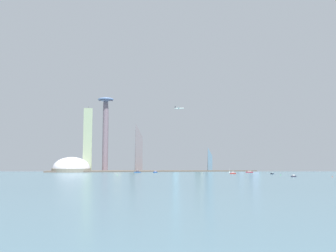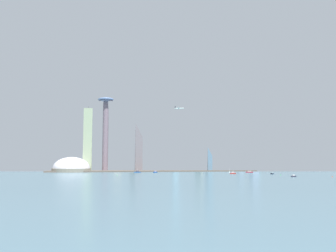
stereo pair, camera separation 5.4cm
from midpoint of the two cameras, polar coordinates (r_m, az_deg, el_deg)
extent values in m
plane|color=slate|center=(531.78, 12.66, -8.41)|extent=(6000.00, 6000.00, 0.00)
cube|color=#5F544A|center=(1001.41, 1.56, -7.06)|extent=(696.20, 65.76, 3.23)
cylinder|color=slate|center=(1010.57, -9.80, -1.44)|extent=(15.68, 15.68, 197.96)
ellipsoid|color=#5D78A6|center=(1022.36, -9.70, 4.10)|extent=(44.93, 44.93, 11.29)
torus|color=slate|center=(1021.70, -9.71, 3.88)|extent=(40.45, 40.45, 2.26)
cone|color=silver|center=(1031.75, -9.66, 6.81)|extent=(7.84, 7.84, 87.56)
cylinder|color=gray|center=(987.73, -14.94, -6.71)|extent=(100.12, 100.12, 9.42)
ellipsoid|color=silver|center=(987.63, -14.93, -6.44)|extent=(95.11, 95.11, 58.81)
cube|color=slate|center=(1023.04, 6.39, -2.74)|extent=(12.60, 27.17, 155.00)
cylinder|color=#4C4C51|center=(1031.13, 6.33, 2.16)|extent=(1.60, 1.60, 21.39)
cube|color=#95A782|center=(1016.58, -12.51, -2.12)|extent=(23.74, 15.58, 172.93)
cylinder|color=#4C4C51|center=(1027.00, -12.39, 3.36)|extent=(1.60, 1.60, 23.79)
cube|color=slate|center=(1007.88, -4.60, -2.13)|extent=(19.95, 13.11, 175.80)
cube|color=#BBB49E|center=(1042.88, -7.94, -5.71)|extent=(21.94, 13.71, 48.45)
cylinder|color=#4C4C51|center=(1043.48, -7.92, -3.57)|extent=(1.60, 1.60, 29.19)
cube|color=#85AEC6|center=(1061.83, 1.17, -2.26)|extent=(16.54, 15.42, 177.93)
cube|color=#4E596C|center=(1071.38, 1.16, 2.76)|extent=(9.92, 9.25, 9.88)
cube|color=slate|center=(1116.94, 13.50, -4.92)|extent=(23.27, 20.65, 74.86)
cube|color=slate|center=(1118.07, 13.45, -2.81)|extent=(13.96, 12.39, 7.35)
cube|color=#8B9FB9|center=(1070.56, 11.29, -5.26)|extent=(14.15, 14.76, 62.82)
cylinder|color=#4C4C51|center=(1071.74, 11.25, -2.78)|extent=(1.60, 1.60, 29.97)
cube|color=#9EA38E|center=(1083.21, 4.86, -4.59)|extent=(20.48, 18.13, 91.72)
cylinder|color=#4C4C51|center=(1085.58, 4.84, -1.65)|extent=(1.60, 1.60, 19.56)
cube|color=#B3A395|center=(1047.09, -5.44, -5.08)|extent=(20.21, 23.31, 72.40)
cube|color=#919FC4|center=(1056.06, 13.31, -4.81)|extent=(19.99, 26.91, 77.92)
cube|color=navy|center=(894.13, -2.02, -7.27)|extent=(11.89, 12.23, 2.02)
cube|color=#A095B1|center=(894.07, -2.02, -7.12)|extent=(5.97, 6.09, 2.72)
cube|color=#1D1E2F|center=(690.28, 19.12, -7.48)|extent=(9.17, 4.51, 1.83)
cube|color=silver|center=(690.20, 19.11, -7.31)|extent=(4.15, 2.87, 2.25)
cube|color=#A81C2E|center=(927.55, 12.68, -7.08)|extent=(17.19, 12.85, 1.98)
cube|color=silver|center=(927.50, 12.68, -6.96)|extent=(8.16, 6.63, 1.88)
cube|color=white|center=(894.29, 9.64, -7.19)|extent=(4.94, 7.89, 2.14)
cube|color=#90A4A4|center=(894.23, 9.64, -7.05)|extent=(2.70, 3.69, 2.42)
cylinder|color=silver|center=(894.12, 9.64, -6.77)|extent=(0.24, 0.24, 6.35)
cube|color=#244F87|center=(895.89, -4.81, -7.25)|extent=(17.36, 7.98, 2.13)
cube|color=#3D3A49|center=(895.82, -4.81, -7.09)|extent=(7.86, 4.92, 2.91)
cylinder|color=silver|center=(895.73, -4.81, -6.85)|extent=(0.24, 0.24, 4.61)
cube|color=#AB271E|center=(818.72, 10.17, -7.35)|extent=(13.23, 11.13, 2.03)
cube|color=silver|center=(818.65, 10.17, -7.18)|extent=(6.54, 5.98, 2.60)
cylinder|color=silver|center=(818.56, 10.16, -6.96)|extent=(0.24, 0.24, 3.81)
cube|color=#121C34|center=(821.02, 16.06, -7.22)|extent=(3.79, 12.17, 1.80)
cube|color=#92A8AE|center=(820.97, 16.05, -7.10)|extent=(2.51, 5.39, 1.54)
cylinder|color=silver|center=(820.90, 16.05, -6.92)|extent=(0.24, 0.24, 3.76)
cone|color=green|center=(712.77, -8.02, -7.67)|extent=(1.01, 1.01, 1.72)
cone|color=green|center=(755.58, 17.28, -7.34)|extent=(1.81, 1.81, 1.87)
cone|color=#E54C19|center=(699.67, 24.39, -7.23)|extent=(1.10, 1.10, 2.52)
cylinder|color=silver|center=(931.26, 1.73, 2.77)|extent=(22.52, 11.29, 2.77)
sphere|color=silver|center=(929.34, 2.43, 2.79)|extent=(2.77, 2.77, 2.77)
cube|color=silver|center=(931.45, 1.73, 2.85)|extent=(12.70, 25.51, 0.50)
cube|color=silver|center=(933.05, 1.14, 2.78)|extent=(5.42, 9.33, 0.40)
cube|color=#2D333D|center=(933.56, 1.14, 2.99)|extent=(2.14, 1.26, 5.00)
camera|label=1|loc=(0.03, -90.00, 0.00)|focal=38.80mm
camera|label=2|loc=(0.03, 90.00, 0.00)|focal=38.80mm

